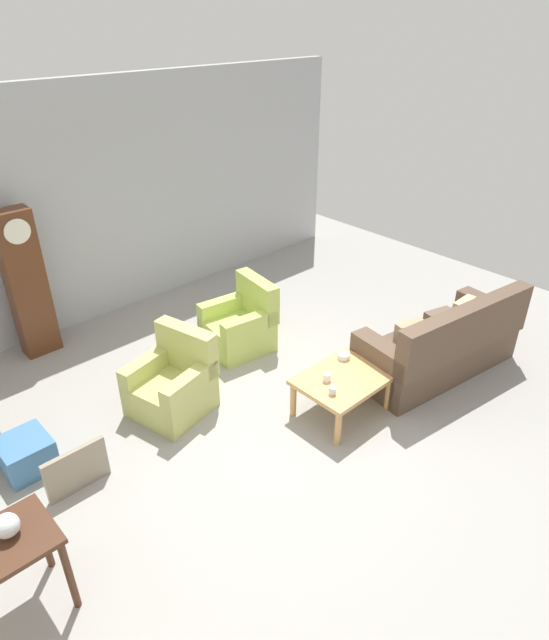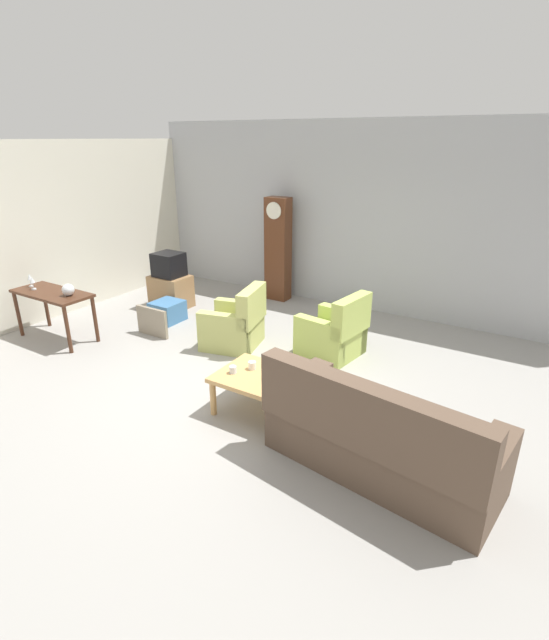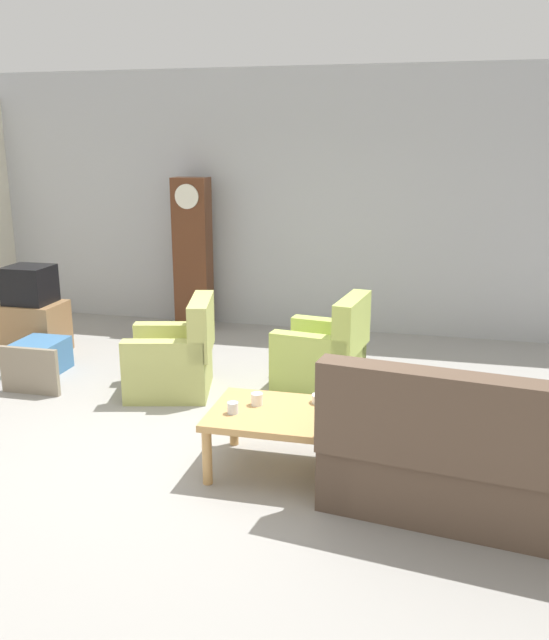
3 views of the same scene
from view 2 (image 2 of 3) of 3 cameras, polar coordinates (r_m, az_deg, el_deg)
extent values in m
plane|color=#999691|center=(5.89, -4.34, -8.20)|extent=(10.40, 10.40, 0.00)
cube|color=#ADAFB5|center=(8.40, 10.18, 12.17)|extent=(8.40, 0.16, 3.20)
cube|color=silver|center=(8.67, -26.41, 9.51)|extent=(0.12, 6.40, 2.88)
cube|color=brown|center=(4.58, 12.77, -15.13)|extent=(2.20, 1.13, 0.44)
cube|color=brown|center=(4.02, 10.93, -11.66)|extent=(2.11, 0.50, 0.60)
cube|color=brown|center=(4.28, 24.49, -17.70)|extent=(0.36, 0.87, 0.68)
cube|color=brown|center=(4.91, 3.13, -10.15)|extent=(0.36, 0.87, 0.68)
cube|color=#C6B284|center=(4.25, 19.39, -12.52)|extent=(0.36, 0.12, 0.36)
cube|color=brown|center=(4.39, 13.51, -10.60)|extent=(0.38, 0.21, 0.36)
cube|color=#9E8966|center=(4.59, 8.13, -8.73)|extent=(0.38, 0.21, 0.36)
cube|color=#B7BC66|center=(6.96, -5.21, -1.54)|extent=(0.92, 0.92, 0.40)
cube|color=#B7BC66|center=(6.68, -2.81, 1.75)|extent=(0.35, 0.78, 0.52)
cube|color=#B7BC66|center=(7.18, -4.30, 0.08)|extent=(0.78, 0.33, 0.60)
cube|color=#B7BC66|center=(6.67, -6.24, -1.71)|extent=(0.78, 0.33, 0.60)
cube|color=#B4C95D|center=(6.71, 6.83, -2.53)|extent=(0.86, 0.86, 0.40)
cube|color=#B4C95D|center=(6.38, 9.41, 0.51)|extent=(0.28, 0.78, 0.52)
cube|color=#B4C95D|center=(6.90, 8.23, -0.98)|extent=(0.77, 0.26, 0.60)
cube|color=#B4C95D|center=(6.44, 5.40, -2.56)|extent=(0.77, 0.26, 0.60)
cube|color=tan|center=(5.19, -1.70, -7.03)|extent=(0.96, 0.76, 0.05)
cylinder|color=tan|center=(5.30, -7.51, -9.43)|extent=(0.07, 0.07, 0.41)
cylinder|color=tan|center=(4.88, 0.46, -12.21)|extent=(0.07, 0.07, 0.41)
cylinder|color=tan|center=(5.74, -3.44, -6.67)|extent=(0.07, 0.07, 0.41)
cylinder|color=tan|center=(5.36, 4.10, -8.91)|extent=(0.07, 0.07, 0.41)
cube|color=#472819|center=(7.73, -25.57, 2.98)|extent=(1.30, 0.56, 0.04)
cylinder|color=#472819|center=(8.23, -28.83, 0.65)|extent=(0.06, 0.06, 0.71)
cylinder|color=#472819|center=(7.24, -23.95, -1.10)|extent=(0.06, 0.06, 0.71)
cylinder|color=#472819|center=(8.45, -26.15, 1.63)|extent=(0.06, 0.06, 0.71)
cylinder|color=#472819|center=(7.49, -21.07, 0.05)|extent=(0.06, 0.06, 0.71)
cube|color=#562D19|center=(8.77, 0.43, 8.59)|extent=(0.44, 0.28, 1.91)
cylinder|color=silver|center=(8.51, -0.10, 13.22)|extent=(0.30, 0.02, 0.30)
cube|color=#997047|center=(8.70, -12.53, 3.43)|extent=(0.68, 0.52, 0.58)
cube|color=black|center=(8.56, -12.80, 6.62)|extent=(0.48, 0.44, 0.42)
cube|color=gray|center=(7.50, -14.73, -0.22)|extent=(0.60, 0.05, 0.46)
cube|color=teal|center=(8.07, -12.93, 1.05)|extent=(0.46, 0.48, 0.34)
sphere|color=silver|center=(7.41, -23.90, 3.40)|extent=(0.18, 0.18, 0.18)
cylinder|color=white|center=(5.30, -2.74, -5.55)|extent=(0.09, 0.09, 0.09)
cylinder|color=silver|center=(5.23, -5.10, -6.06)|extent=(0.08, 0.08, 0.08)
cylinder|color=white|center=(5.21, 2.39, -6.23)|extent=(0.14, 0.14, 0.06)
cylinder|color=silver|center=(8.13, -27.57, 3.69)|extent=(0.07, 0.07, 0.02)
cylinder|color=silver|center=(8.11, -27.64, 4.07)|extent=(0.01, 0.01, 0.09)
cone|color=silver|center=(8.09, -27.76, 4.71)|extent=(0.08, 0.08, 0.09)
cylinder|color=silver|center=(7.95, -27.32, 3.37)|extent=(0.07, 0.07, 0.02)
cylinder|color=silver|center=(7.93, -27.39, 3.76)|extent=(0.01, 0.01, 0.09)
cone|color=silver|center=(7.91, -27.50, 4.39)|extent=(0.08, 0.08, 0.09)
camera|label=1|loc=(6.47, -55.96, 22.12)|focal=30.68mm
camera|label=3|loc=(1.69, -73.48, -13.88)|focal=37.61mm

